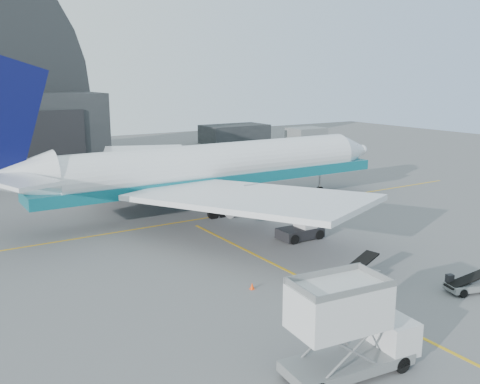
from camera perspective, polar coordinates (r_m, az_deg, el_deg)
ground at (r=39.17m, az=7.88°, el=-9.70°), size 200.00×200.00×0.00m
taxi_lines at (r=48.90m, az=-1.76°, el=-5.04°), size 80.00×42.12×0.02m
distant_bldg_a at (r=118.01m, az=-0.59°, el=5.25°), size 14.00×8.00×4.00m
distant_bldg_b at (r=124.64m, az=7.08°, el=5.54°), size 8.00×6.00×2.80m
airliner at (r=57.71m, az=-3.96°, el=2.51°), size 48.68×47.21×17.09m
catering_truck at (r=27.62m, az=11.40°, el=-14.08°), size 7.27×3.31×4.84m
pushback_tug at (r=49.26m, az=6.52°, el=-4.14°), size 4.12×2.48×1.88m
belt_loader_a at (r=39.08m, az=11.86°, el=-8.95°), size 5.23×2.64×1.95m
belt_loader_b at (r=40.83m, az=23.75°, el=-8.94°), size 4.63×2.52×1.73m
traffic_cone at (r=37.88m, az=1.30°, el=-10.01°), size 0.32×0.32×0.46m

